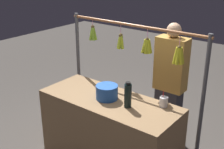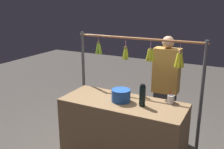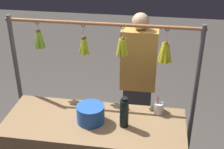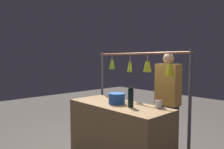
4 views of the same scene
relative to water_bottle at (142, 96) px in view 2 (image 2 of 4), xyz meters
The scene contains 6 objects.
market_counter 0.62m from the water_bottle, ahead, with size 1.61×0.65×0.84m, color olive.
display_rack 0.55m from the water_bottle, 63.40° to the right, with size 1.85×0.13×1.64m.
water_bottle is the anchor object (origin of this frame).
blue_bucket 0.30m from the water_bottle, ahead, with size 0.24×0.24×0.16m, color #2356B1.
drink_cup 0.39m from the water_bottle, 140.04° to the right, with size 0.09×0.09×0.17m.
vendor_person 0.86m from the water_bottle, 93.59° to the right, with size 0.38×0.21×1.61m.
Camera 2 is at (-1.30, 2.83, 2.11)m, focal length 41.60 mm.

